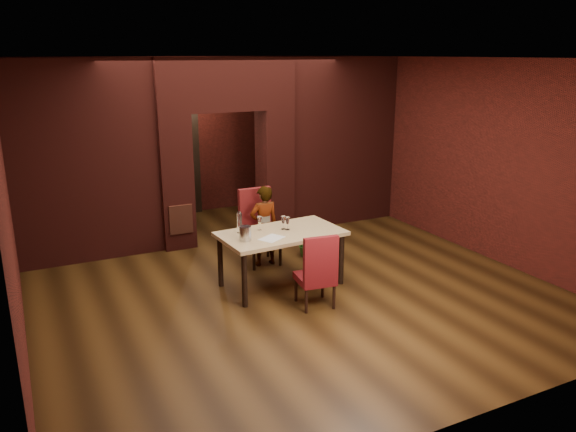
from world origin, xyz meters
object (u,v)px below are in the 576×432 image
Objects in this scene: chair_near at (315,269)px; wine_glass_b at (283,223)px; dining_table at (281,259)px; person_seated at (264,226)px; potted_plant at (306,244)px; wine_glass_a at (260,223)px; chair_far at (261,228)px; water_bottle at (240,222)px; wine_glass_c at (287,223)px; wine_bucket at (245,233)px.

chair_near is 5.25× the size of wine_glass_b.
dining_table is at bearing -75.42° from chair_near.
person_seated is 0.91m from potted_plant.
wine_glass_a reaches higher than potted_plant.
wine_glass_b is at bearing 45.86° from dining_table.
wine_glass_a is (-0.34, -0.73, 0.32)m from chair_far.
water_bottle is (-0.54, 0.23, 0.56)m from dining_table.
wine_glass_b is 1.03× the size of wine_glass_c.
wine_bucket is 0.36m from water_bottle.
chair_near is at bearing -90.50° from chair_far.
water_bottle is at bearing -154.40° from potted_plant.
dining_table is 1.31m from potted_plant.
chair_far reaches higher than potted_plant.
person_seated is 6.60× the size of wine_glass_b.
person_seated is at bearing 54.06° from wine_bucket.
water_bottle is 0.76× the size of potted_plant.
chair_far is (0.09, 0.93, 0.19)m from dining_table.
wine_bucket is 1.97m from potted_plant.
chair_near is at bearing 90.53° from person_seated.
chair_far is 6.34× the size of wine_glass_c.
wine_bucket is (-0.73, -0.18, 0.01)m from wine_glass_c.
wine_bucket is at bearing -99.47° from water_bottle.
person_seated is 4.15× the size of water_bottle.
wine_glass_c is 0.69m from water_bottle.
chair_far is at bearing -69.66° from person_seated.
wine_glass_b is 0.48× the size of potted_plant.
chair_near is 1.94m from potted_plant.
person_seated is (0.01, 1.68, 0.13)m from chair_near.
dining_table is 0.91m from person_seated.
wine_glass_a reaches higher than wine_glass_c.
dining_table is 8.65× the size of wine_bucket.
wine_glass_c is at bearing 91.77° from person_seated.
wine_glass_b is at bearing -81.48° from chair_near.
chair_near is 5.12× the size of wine_bucket.
potted_plant is (0.83, 0.83, -0.71)m from wine_glass_b.
dining_table is 0.52m from wine_glass_b.
water_bottle is at bearing -51.08° from chair_near.
person_seated reaches higher than water_bottle.
water_bottle is (-0.66, -0.64, 0.32)m from person_seated.
wine_glass_c is at bearing -88.55° from chair_far.
dining_table is 1.34× the size of person_seated.
chair_near is at bearing -114.87° from potted_plant.
person_seated is at bearing -71.49° from chair_far.
wine_glass_c is (0.04, -0.88, 0.31)m from chair_far.
water_bottle is 1.78m from potted_plant.
chair_far is at bearing 179.38° from potted_plant.
chair_far is at bearing 92.28° from wine_glass_c.
dining_table is 0.60m from wine_glass_a.
wine_bucket reaches higher than wine_glass_b.
wine_glass_c is at bearing -14.80° from water_bottle.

